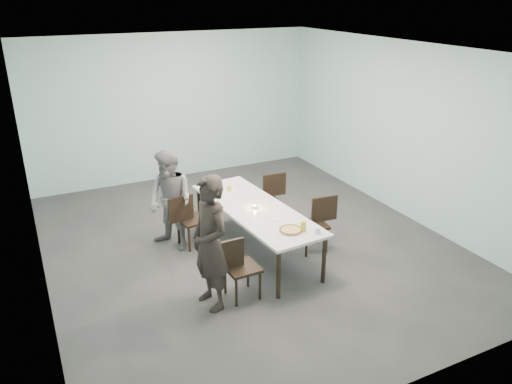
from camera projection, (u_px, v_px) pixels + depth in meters
name	position (u px, v px, depth m)	size (l,w,h in m)	color
ground	(248.00, 243.00, 7.98)	(7.00, 7.00, 0.00)	#333335
room_shell	(247.00, 119.00, 7.22)	(6.02, 7.02, 3.01)	#A9D5D2
table	(255.00, 211.00, 7.46)	(1.10, 2.66, 0.75)	white
chair_near_left	(237.00, 264.00, 6.39)	(0.62, 0.43, 0.87)	black
chair_far_left	(188.00, 217.00, 7.72)	(0.64, 0.49, 0.87)	black
chair_near_right	(317.00, 220.00, 7.63)	(0.63, 0.47, 0.87)	black
chair_far_right	(268.00, 195.00, 8.56)	(0.62, 0.45, 0.87)	black
diner_near	(210.00, 244.00, 6.12)	(0.64, 0.42, 1.76)	black
diner_far	(170.00, 201.00, 7.58)	(0.77, 0.60, 1.58)	gray
pizza	(291.00, 230.00, 6.71)	(0.34, 0.34, 0.04)	white
side_plate	(276.00, 219.00, 7.07)	(0.18, 0.18, 0.01)	white
beer_glass	(303.00, 227.00, 6.68)	(0.08, 0.08, 0.15)	gold
water_tumbler	(318.00, 231.00, 6.64)	(0.08, 0.08, 0.09)	silver
tealight	(255.00, 207.00, 7.42)	(0.06, 0.06, 0.05)	silver
amber_tumbler	(229.00, 189.00, 8.05)	(0.07, 0.07, 0.08)	gold
menu	(225.00, 192.00, 8.01)	(0.30, 0.22, 0.01)	silver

